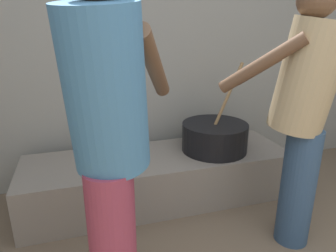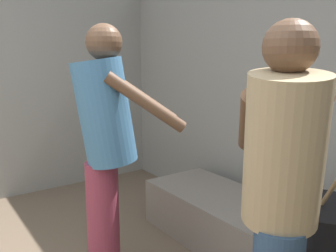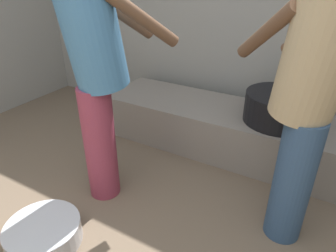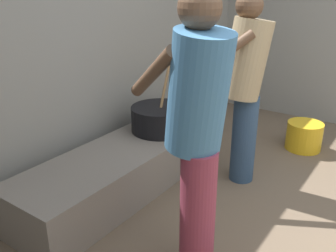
# 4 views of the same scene
# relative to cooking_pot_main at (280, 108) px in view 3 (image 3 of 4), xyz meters

# --- Properties ---
(block_enclosure_rear) EXTENTS (5.15, 0.20, 2.20)m
(block_enclosure_rear) POSITION_rel_cooking_pot_main_xyz_m (-0.30, 0.54, 0.63)
(block_enclosure_rear) COLOR gray
(block_enclosure_rear) RESTS_ON ground_plane
(hearth_ledge) EXTENTS (1.97, 0.60, 0.36)m
(hearth_ledge) POSITION_rel_cooking_pot_main_xyz_m (-0.44, 0.02, -0.29)
(hearth_ledge) COLOR slate
(hearth_ledge) RESTS_ON ground_plane
(cooking_pot_main) EXTENTS (0.50, 0.50, 0.67)m
(cooking_pot_main) POSITION_rel_cooking_pot_main_xyz_m (0.00, 0.00, 0.00)
(cooking_pot_main) COLOR black
(cooking_pot_main) RESTS_ON hearth_ledge
(cook_in_blue_shirt) EXTENTS (0.57, 0.73, 1.57)m
(cook_in_blue_shirt) POSITION_rel_cooking_pot_main_xyz_m (-0.89, -0.89, 0.43)
(cook_in_blue_shirt) COLOR #8C3347
(cook_in_blue_shirt) RESTS_ON ground_plane
(cook_in_tan_shirt) EXTENTS (0.67, 0.68, 1.52)m
(cook_in_tan_shirt) POSITION_rel_cooking_pot_main_xyz_m (0.20, -0.67, 0.39)
(cook_in_tan_shirt) COLOR navy
(cook_in_tan_shirt) RESTS_ON ground_plane
(metal_mixing_bowl) EXTENTS (0.41, 0.41, 0.12)m
(metal_mixing_bowl) POSITION_rel_cooking_pot_main_xyz_m (-0.91, -1.42, -0.41)
(metal_mixing_bowl) COLOR #B7B7BC
(metal_mixing_bowl) RESTS_ON ground_plane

